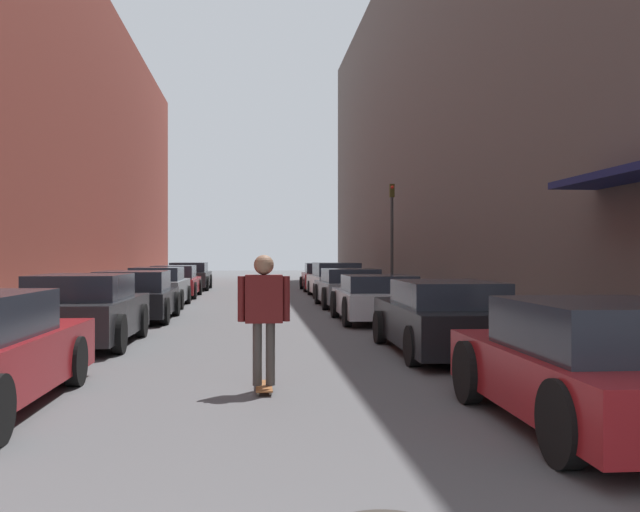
# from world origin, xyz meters

# --- Properties ---
(ground) EXTENTS (108.87, 108.87, 0.00)m
(ground) POSITION_xyz_m (0.00, 19.79, 0.00)
(ground) COLOR #515154
(curb_strip_left) EXTENTS (1.80, 49.48, 0.12)m
(curb_strip_left) POSITION_xyz_m (-5.09, 24.74, 0.06)
(curb_strip_left) COLOR gray
(curb_strip_left) RESTS_ON ground
(curb_strip_right) EXTENTS (1.80, 49.48, 0.12)m
(curb_strip_right) POSITION_xyz_m (5.09, 24.74, 0.06)
(curb_strip_right) COLOR gray
(curb_strip_right) RESTS_ON ground
(building_row_left) EXTENTS (4.90, 49.48, 12.28)m
(building_row_left) POSITION_xyz_m (-7.99, 24.74, 6.14)
(building_row_left) COLOR brown
(building_row_left) RESTS_ON ground
(building_row_right) EXTENTS (4.90, 49.48, 14.86)m
(building_row_right) POSITION_xyz_m (7.99, 24.74, 7.43)
(building_row_right) COLOR #564C47
(building_row_right) RESTS_ON ground
(parked_car_left_1) EXTENTS (1.91, 4.04, 1.33)m
(parked_car_left_1) POSITION_xyz_m (-3.22, 12.50, 0.65)
(parked_car_left_1) COLOR #232326
(parked_car_left_1) RESTS_ON ground
(parked_car_left_2) EXTENTS (2.03, 4.08, 1.27)m
(parked_car_left_2) POSITION_xyz_m (-3.13, 17.56, 0.61)
(parked_car_left_2) COLOR black
(parked_car_left_2) RESTS_ON ground
(parked_car_left_3) EXTENTS (1.86, 4.14, 1.28)m
(parked_car_left_3) POSITION_xyz_m (-3.15, 22.38, 0.62)
(parked_car_left_3) COLOR gray
(parked_car_left_3) RESTS_ON ground
(parked_car_left_4) EXTENTS (1.92, 4.65, 1.26)m
(parked_car_left_4) POSITION_xyz_m (-3.18, 27.58, 0.61)
(parked_car_left_4) COLOR maroon
(parked_car_left_4) RESTS_ON ground
(parked_car_left_5) EXTENTS (1.99, 4.23, 1.31)m
(parked_car_left_5) POSITION_xyz_m (-3.12, 33.61, 0.64)
(parked_car_left_5) COLOR #232326
(parked_car_left_5) RESTS_ON ground
(parked_car_right_0) EXTENTS (1.96, 4.02, 1.25)m
(parked_car_right_0) POSITION_xyz_m (3.23, 5.55, 0.61)
(parked_car_right_0) COLOR maroon
(parked_car_right_0) RESTS_ON ground
(parked_car_right_1) EXTENTS (1.88, 4.56, 1.24)m
(parked_car_right_1) POSITION_xyz_m (3.16, 10.86, 0.61)
(parked_car_right_1) COLOR black
(parked_car_right_1) RESTS_ON ground
(parked_car_right_2) EXTENTS (2.03, 4.04, 1.18)m
(parked_car_right_2) POSITION_xyz_m (3.02, 16.60, 0.59)
(parked_car_right_2) COLOR #B7B7BC
(parked_car_right_2) RESTS_ON ground
(parked_car_right_3) EXTENTS (2.01, 4.15, 1.24)m
(parked_car_right_3) POSITION_xyz_m (3.03, 21.79, 0.61)
(parked_car_right_3) COLOR gray
(parked_car_right_3) RESTS_ON ground
(parked_car_right_4) EXTENTS (2.01, 4.47, 1.37)m
(parked_car_right_4) POSITION_xyz_m (3.20, 27.11, 0.65)
(parked_car_right_4) COLOR silver
(parked_car_right_4) RESTS_ON ground
(parked_car_right_5) EXTENTS (1.97, 4.22, 1.29)m
(parked_car_right_5) POSITION_xyz_m (3.18, 32.17, 0.62)
(parked_car_right_5) COLOR maroon
(parked_car_right_5) RESTS_ON ground
(skateboarder) EXTENTS (0.65, 0.78, 1.69)m
(skateboarder) POSITION_xyz_m (0.04, 7.78, 1.04)
(skateboarder) COLOR brown
(skateboarder) RESTS_ON ground
(traffic_light) EXTENTS (0.16, 0.22, 3.96)m
(traffic_light) POSITION_xyz_m (4.60, 22.70, 2.53)
(traffic_light) COLOR #2D2D2D
(traffic_light) RESTS_ON curb_strip_right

